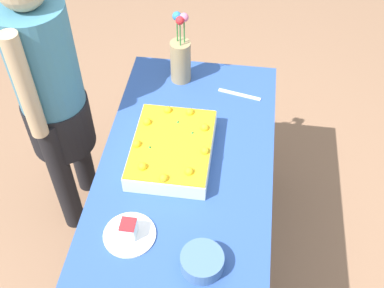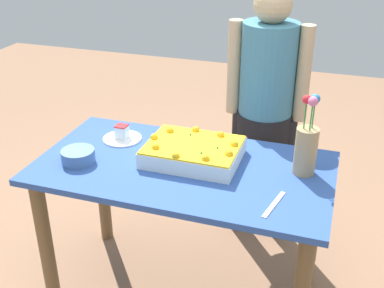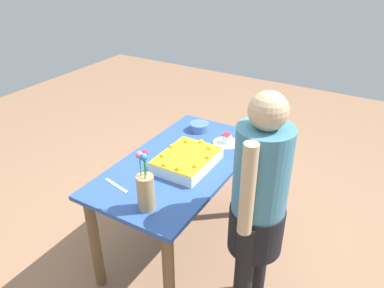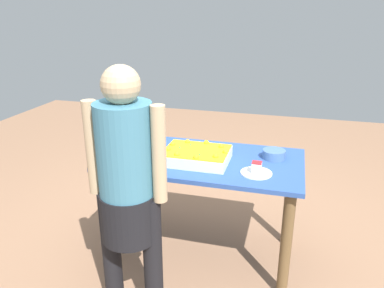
# 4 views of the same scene
# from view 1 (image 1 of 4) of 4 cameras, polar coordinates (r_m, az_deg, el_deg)

# --- Properties ---
(ground_plane) EXTENTS (8.00, 8.00, 0.00)m
(ground_plane) POSITION_cam_1_polar(r_m,az_deg,el_deg) (2.67, -0.50, -12.79)
(ground_plane) COLOR #966C50
(dining_table) EXTENTS (1.36, 0.73, 0.77)m
(dining_table) POSITION_cam_1_polar(r_m,az_deg,el_deg) (2.15, -0.61, -4.50)
(dining_table) COLOR #2E519D
(dining_table) RESTS_ON ground_plane
(sheet_cake) EXTENTS (0.43, 0.33, 0.11)m
(sheet_cake) POSITION_cam_1_polar(r_m,az_deg,el_deg) (2.03, -2.35, -0.54)
(sheet_cake) COLOR white
(sheet_cake) RESTS_ON dining_table
(serving_plate_with_slice) EXTENTS (0.20, 0.20, 0.08)m
(serving_plate_with_slice) POSITION_cam_1_polar(r_m,az_deg,el_deg) (1.82, -7.46, -10.33)
(serving_plate_with_slice) COLOR white
(serving_plate_with_slice) RESTS_ON dining_table
(cake_knife) EXTENTS (0.06, 0.21, 0.00)m
(cake_knife) POSITION_cam_1_polar(r_m,az_deg,el_deg) (2.34, 5.65, 5.85)
(cake_knife) COLOR silver
(cake_knife) RESTS_ON dining_table
(flower_vase) EXTENTS (0.10, 0.10, 0.37)m
(flower_vase) POSITION_cam_1_polar(r_m,az_deg,el_deg) (2.34, -1.36, 10.18)
(flower_vase) COLOR tan
(flower_vase) RESTS_ON dining_table
(fruit_bowl) EXTENTS (0.16, 0.16, 0.06)m
(fruit_bowl) POSITION_cam_1_polar(r_m,az_deg,el_deg) (1.74, 1.20, -13.76)
(fruit_bowl) COLOR #4B6FA1
(fruit_bowl) RESTS_ON dining_table
(person_standing) EXTENTS (0.45, 0.31, 1.49)m
(person_standing) POSITION_cam_1_polar(r_m,az_deg,el_deg) (2.31, -16.37, 5.91)
(person_standing) COLOR black
(person_standing) RESTS_ON ground_plane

